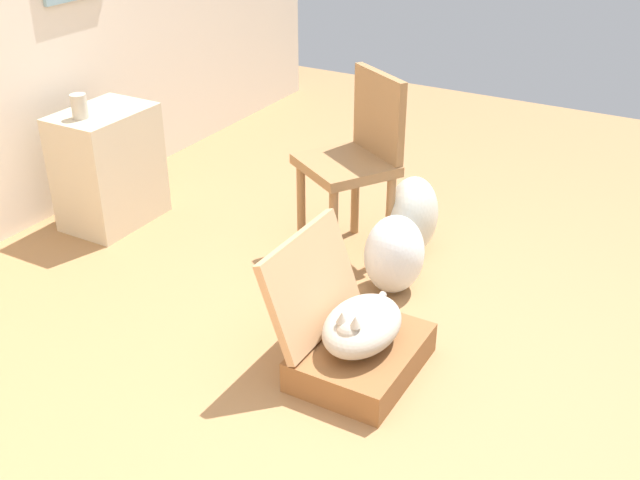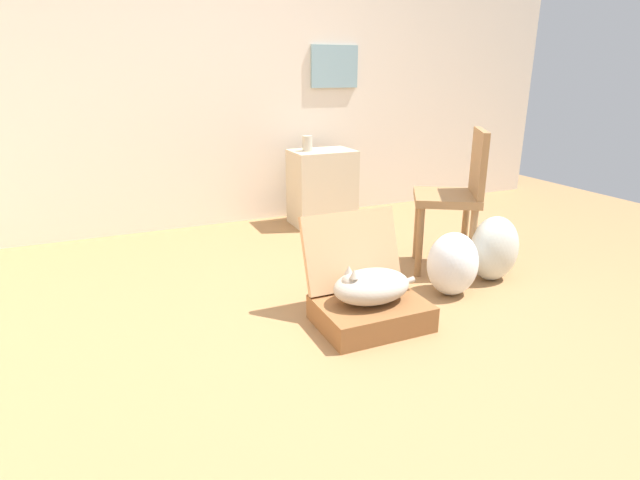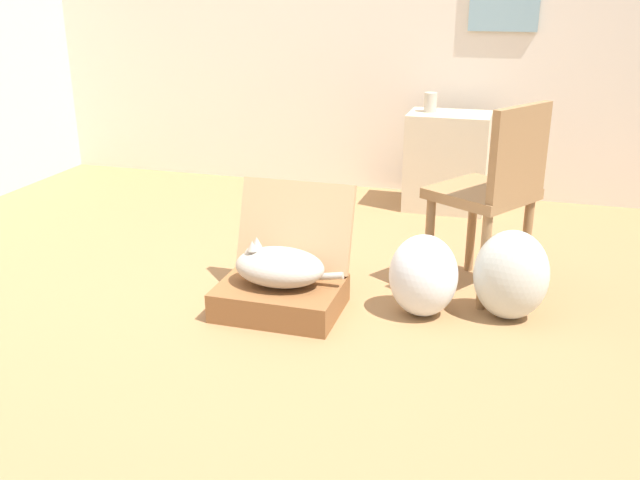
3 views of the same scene
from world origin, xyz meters
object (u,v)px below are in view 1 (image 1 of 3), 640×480
at_px(plastic_bag_white, 394,254).
at_px(plastic_bag_clear, 412,216).
at_px(chair, 357,157).
at_px(side_table, 109,167).
at_px(cat, 362,326).
at_px(vase_tall, 79,106).
at_px(suitcase_base, 361,357).

xyz_separation_m(plastic_bag_white, plastic_bag_clear, (0.37, 0.08, 0.02)).
bearing_deg(chair, side_table, -132.89).
bearing_deg(side_table, cat, -106.37).
bearing_deg(plastic_bag_white, chair, 52.38).
bearing_deg(vase_tall, plastic_bag_white, -82.05).
relative_size(suitcase_base, plastic_bag_white, 1.45).
bearing_deg(cat, side_table, 73.63).
xyz_separation_m(plastic_bag_clear, chair, (-0.12, 0.26, 0.31)).
height_order(cat, side_table, side_table).
bearing_deg(cat, chair, 28.57).
xyz_separation_m(plastic_bag_clear, vase_tall, (-0.60, 1.58, 0.49)).
bearing_deg(cat, plastic_bag_clear, 12.65).
distance_m(plastic_bag_white, chair, 0.53).
distance_m(plastic_bag_white, plastic_bag_clear, 0.38).
bearing_deg(chair, cat, -29.60).
bearing_deg(suitcase_base, chair, 28.72).
bearing_deg(suitcase_base, plastic_bag_clear, 12.74).
xyz_separation_m(vase_tall, chair, (0.49, -1.32, -0.18)).
height_order(cat, vase_tall, vase_tall).
distance_m(cat, plastic_bag_white, 0.65).
height_order(suitcase_base, plastic_bag_clear, plastic_bag_clear).
bearing_deg(cat, suitcase_base, -4.81).
bearing_deg(side_table, vase_tall, 176.17).
relative_size(cat, chair, 0.54).
distance_m(side_table, chair, 1.38).
xyz_separation_m(cat, plastic_bag_white, (0.63, 0.15, -0.03)).
height_order(cat, chair, chair).
xyz_separation_m(suitcase_base, plastic_bag_clear, (1.00, 0.23, 0.14)).
bearing_deg(plastic_bag_clear, plastic_bag_white, -168.41).
distance_m(suitcase_base, side_table, 1.89).
xyz_separation_m(plastic_bag_clear, side_table, (-0.47, 1.57, 0.11)).
xyz_separation_m(cat, plastic_bag_clear, (1.00, 0.23, -0.01)).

